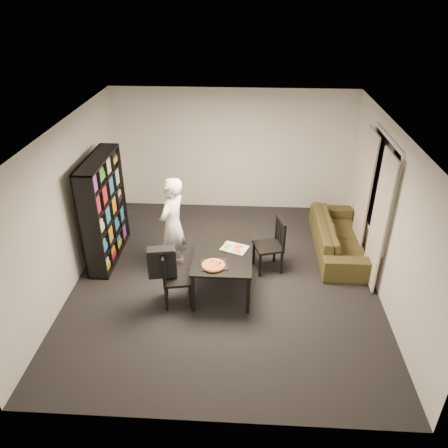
# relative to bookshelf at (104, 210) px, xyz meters

# --- Properties ---
(room) EXTENTS (5.01, 5.51, 2.61)m
(room) POSITION_rel_bookshelf_xyz_m (2.16, -0.60, 0.35)
(room) COLOR black
(room) RESTS_ON ground
(window_pane) EXTENTS (0.02, 1.40, 1.60)m
(window_pane) POSITION_rel_bookshelf_xyz_m (4.64, -0.00, 0.55)
(window_pane) COLOR black
(window_pane) RESTS_ON room
(window_frame) EXTENTS (0.03, 1.52, 1.72)m
(window_frame) POSITION_rel_bookshelf_xyz_m (4.64, -0.00, 0.55)
(window_frame) COLOR white
(window_frame) RESTS_ON room
(curtain_left) EXTENTS (0.03, 0.70, 2.25)m
(curtain_left) POSITION_rel_bookshelf_xyz_m (4.56, -0.52, 0.20)
(curtain_left) COLOR beige
(curtain_left) RESTS_ON room
(curtain_right) EXTENTS (0.03, 0.70, 2.25)m
(curtain_right) POSITION_rel_bookshelf_xyz_m (4.56, 0.52, 0.20)
(curtain_right) COLOR beige
(curtain_right) RESTS_ON room
(bookshelf) EXTENTS (0.35, 1.50, 1.90)m
(bookshelf) POSITION_rel_bookshelf_xyz_m (0.00, 0.00, 0.00)
(bookshelf) COLOR black
(bookshelf) RESTS_ON room
(dining_table) EXTENTS (0.92, 1.65, 0.69)m
(dining_table) POSITION_rel_bookshelf_xyz_m (2.13, -0.66, -0.32)
(dining_table) COLOR black
(dining_table) RESTS_ON room
(chair_left) EXTENTS (0.50, 0.50, 0.93)m
(chair_left) POSITION_rel_bookshelf_xyz_m (1.37, -1.24, -0.42)
(chair_left) COLOR black
(chair_left) RESTS_ON room
(chair_right) EXTENTS (0.55, 0.55, 0.96)m
(chair_right) POSITION_rel_bookshelf_xyz_m (2.96, -0.23, -0.40)
(chair_right) COLOR black
(chair_right) RESTS_ON room
(draped_jacket) EXTENTS (0.44, 0.25, 0.52)m
(draped_jacket) POSITION_rel_bookshelf_xyz_m (1.24, -1.27, -0.18)
(draped_jacket) COLOR black
(draped_jacket) RESTS_ON chair_left
(person) EXTENTS (0.61, 0.73, 1.70)m
(person) POSITION_rel_bookshelf_xyz_m (1.25, -0.29, -0.10)
(person) COLOR white
(person) RESTS_ON room
(baking_tray) EXTENTS (0.44, 0.38, 0.01)m
(baking_tray) POSITION_rel_bookshelf_xyz_m (2.02, -1.18, -0.26)
(baking_tray) COLOR black
(baking_tray) RESTS_ON dining_table
(pepperoni_pizza) EXTENTS (0.35, 0.35, 0.03)m
(pepperoni_pizza) POSITION_rel_bookshelf_xyz_m (2.01, -1.23, -0.23)
(pepperoni_pizza) COLOR #AB6A31
(pepperoni_pizza) RESTS_ON dining_table
(kitchen_towel) EXTENTS (0.48, 0.42, 0.01)m
(kitchen_towel) POSITION_rel_bookshelf_xyz_m (2.31, -0.70, -0.26)
(kitchen_towel) COLOR silver
(kitchen_towel) RESTS_ON dining_table
(pizza_slices) EXTENTS (0.46, 0.42, 0.01)m
(pizza_slices) POSITION_rel_bookshelf_xyz_m (2.26, -0.71, -0.25)
(pizza_slices) COLOR gold
(pizza_slices) RESTS_ON dining_table
(sofa) EXTENTS (0.83, 2.12, 0.62)m
(sofa) POSITION_rel_bookshelf_xyz_m (4.20, 0.40, -0.64)
(sofa) COLOR #403D19
(sofa) RESTS_ON room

